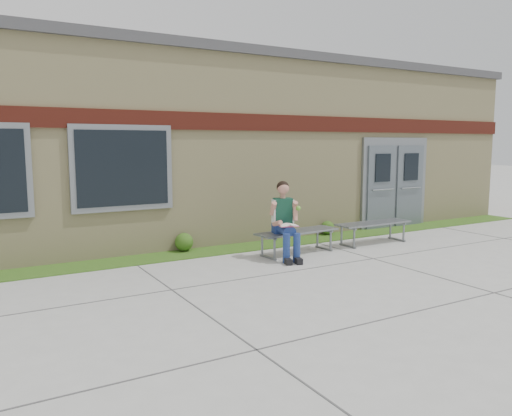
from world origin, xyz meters
TOP-DOWN VIEW (x-y plane):
  - ground at (0.00, 0.00)m, footprint 80.00×80.00m
  - grass_strip at (0.00, 2.60)m, footprint 16.00×0.80m
  - school_building at (-0.00, 5.99)m, footprint 16.20×6.22m
  - bench_left at (0.02, 1.59)m, footprint 1.80×0.63m
  - bench_right at (2.02, 1.59)m, footprint 1.79×0.51m
  - girl at (-0.41, 1.37)m, footprint 0.60×0.95m
  - shrub_mid at (-1.85, 2.85)m, footprint 0.36×0.36m
  - shrub_east at (1.77, 2.85)m, footprint 0.32×0.32m

SIDE VIEW (x-z plane):
  - ground at x=0.00m, z-range 0.00..0.00m
  - grass_strip at x=0.00m, z-range 0.00..0.02m
  - shrub_east at x=1.77m, z-range 0.02..0.34m
  - shrub_mid at x=-1.85m, z-range 0.02..0.38m
  - bench_left at x=0.02m, z-range 0.12..0.58m
  - bench_right at x=2.02m, z-range 0.13..0.59m
  - girl at x=-0.41m, z-range 0.02..1.47m
  - school_building at x=0.00m, z-range 0.00..4.20m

